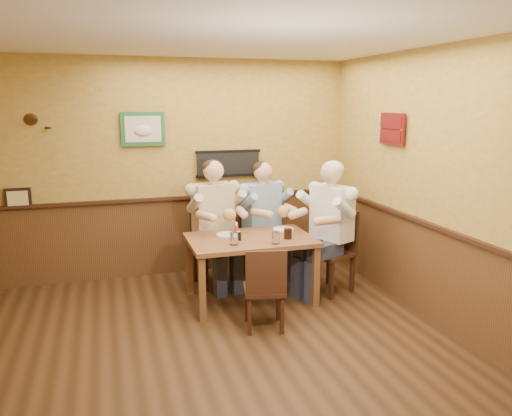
{
  "coord_description": "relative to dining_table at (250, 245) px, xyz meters",
  "views": [
    {
      "loc": [
        -0.69,
        -3.96,
        2.25
      ],
      "look_at": [
        0.89,
        1.21,
        1.1
      ],
      "focal_mm": 35.0,
      "sensor_mm": 36.0,
      "label": 1
    }
  ],
  "objects": [
    {
      "name": "pepper_shaker",
      "position": [
        -0.15,
        -0.07,
        0.14
      ],
      "size": [
        0.05,
        0.05,
        0.09
      ],
      "primitive_type": "cylinder",
      "rotation": [
        0.0,
        0.0,
        -0.3
      ],
      "color": "black",
      "rests_on": "dining_table"
    },
    {
      "name": "chair_right_end",
      "position": [
        1.0,
        -0.01,
        -0.16
      ],
      "size": [
        0.6,
        0.6,
        1.0
      ],
      "primitive_type": null,
      "rotation": [
        0.0,
        0.0,
        -1.17
      ],
      "color": "#391F12",
      "rests_on": "ground"
    },
    {
      "name": "dining_table",
      "position": [
        0.0,
        0.0,
        0.0
      ],
      "size": [
        1.4,
        0.9,
        0.75
      ],
      "color": "brown",
      "rests_on": "ground"
    },
    {
      "name": "room",
      "position": [
        -0.71,
        -1.09,
        1.03
      ],
      "size": [
        5.02,
        5.03,
        2.81
      ],
      "color": "black",
      "rests_on": "ground"
    },
    {
      "name": "salt_shaker",
      "position": [
        -0.15,
        -0.04,
        0.14
      ],
      "size": [
        0.05,
        0.05,
        0.1
      ],
      "primitive_type": "cylinder",
      "rotation": [
        0.0,
        0.0,
        0.28
      ],
      "color": "silver",
      "rests_on": "dining_table"
    },
    {
      "name": "cola_tumbler",
      "position": [
        0.39,
        -0.16,
        0.15
      ],
      "size": [
        0.11,
        0.11,
        0.12
      ],
      "primitive_type": "cylinder",
      "rotation": [
        0.0,
        0.0,
        0.27
      ],
      "color": "black",
      "rests_on": "dining_table"
    },
    {
      "name": "diner_tan_shirt",
      "position": [
        -0.29,
        0.65,
        0.05
      ],
      "size": [
        0.76,
        0.76,
        1.41
      ],
      "primitive_type": null,
      "rotation": [
        0.0,
        0.0,
        0.19
      ],
      "color": "#CFBB8E",
      "rests_on": "ground"
    },
    {
      "name": "chair_back_left",
      "position": [
        -0.29,
        0.65,
        -0.16
      ],
      "size": [
        0.53,
        0.53,
        0.99
      ],
      "primitive_type": null,
      "rotation": [
        0.0,
        0.0,
        0.19
      ],
      "color": "#391F12",
      "rests_on": "ground"
    },
    {
      "name": "hot_sauce_bottle",
      "position": [
        -0.16,
        -0.0,
        0.18
      ],
      "size": [
        0.04,
        0.04,
        0.17
      ],
      "primitive_type": "cylinder",
      "rotation": [
        0.0,
        0.0,
        -0.08
      ],
      "color": "#BC3214",
      "rests_on": "dining_table"
    },
    {
      "name": "diner_white_elder",
      "position": [
        1.0,
        -0.01,
        0.05
      ],
      "size": [
        0.86,
        0.86,
        1.43
      ],
      "primitive_type": null,
      "rotation": [
        0.0,
        0.0,
        -1.17
      ],
      "color": "silver",
      "rests_on": "ground"
    },
    {
      "name": "chair_back_right",
      "position": [
        0.38,
        0.77,
        -0.18
      ],
      "size": [
        0.55,
        0.55,
        0.95
      ],
      "primitive_type": null,
      "rotation": [
        0.0,
        0.0,
        0.3
      ],
      "color": "#391F12",
      "rests_on": "ground"
    },
    {
      "name": "water_glass_mid",
      "position": [
        0.19,
        -0.32,
        0.16
      ],
      "size": [
        0.1,
        0.1,
        0.13
      ],
      "primitive_type": "cylinder",
      "rotation": [
        0.0,
        0.0,
        -0.14
      ],
      "color": "white",
      "rests_on": "dining_table"
    },
    {
      "name": "chair_near_side",
      "position": [
        -0.07,
        -0.72,
        -0.22
      ],
      "size": [
        0.47,
        0.47,
        0.87
      ],
      "primitive_type": null,
      "rotation": [
        0.0,
        0.0,
        2.94
      ],
      "color": "#391F12",
      "rests_on": "ground"
    },
    {
      "name": "diner_blue_polo",
      "position": [
        0.38,
        0.77,
        0.02
      ],
      "size": [
        0.79,
        0.79,
        1.36
      ],
      "primitive_type": null,
      "rotation": [
        0.0,
        0.0,
        0.3
      ],
      "color": "#7E9EBD",
      "rests_on": "ground"
    },
    {
      "name": "water_glass_left",
      "position": [
        -0.25,
        -0.22,
        0.16
      ],
      "size": [
        0.11,
        0.11,
        0.13
      ],
      "primitive_type": "cylinder",
      "rotation": [
        0.0,
        0.0,
        -0.33
      ],
      "color": "silver",
      "rests_on": "dining_table"
    },
    {
      "name": "plate_far_right",
      "position": [
        0.48,
        0.23,
        0.1
      ],
      "size": [
        0.3,
        0.3,
        0.02
      ],
      "primitive_type": "cylinder",
      "rotation": [
        0.0,
        0.0,
        -0.24
      ],
      "color": "white",
      "rests_on": "dining_table"
    },
    {
      "name": "plate_far_left",
      "position": [
        -0.23,
        0.18,
        0.1
      ],
      "size": [
        0.31,
        0.31,
        0.02
      ],
      "primitive_type": "cylinder",
      "rotation": [
        0.0,
        0.0,
        0.26
      ],
      "color": "silver",
      "rests_on": "dining_table"
    }
  ]
}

